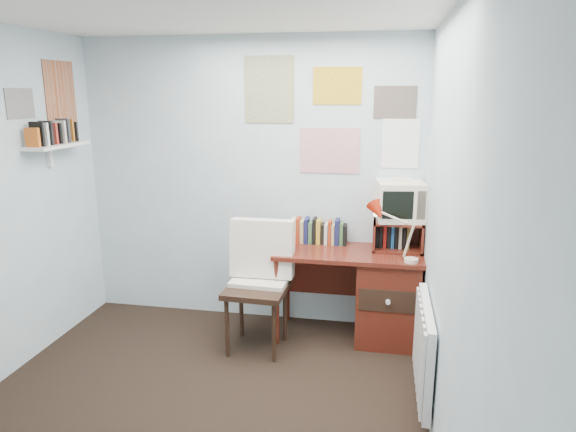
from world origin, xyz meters
name	(u,v)px	position (x,y,z in m)	size (l,w,h in m)	color
back_wall	(250,183)	(0.00, 1.75, 1.25)	(3.00, 0.02, 2.50)	silver
right_wall	(451,252)	(1.50, 0.00, 1.25)	(0.02, 3.50, 2.50)	silver
desk	(380,293)	(1.17, 1.48, 0.41)	(1.20, 0.55, 0.76)	maroon
desk_chair	(256,290)	(0.20, 1.13, 0.50)	(0.51, 0.49, 1.01)	black
desk_lamp	(412,237)	(1.39, 1.28, 0.96)	(0.28, 0.24, 0.40)	red
tv_riser	(398,235)	(1.29, 1.59, 0.89)	(0.40, 0.30, 0.25)	maroon
crt_tv	(400,199)	(1.29, 1.61, 1.18)	(0.37, 0.34, 0.35)	#ECE1C5
book_row	(323,231)	(0.66, 1.66, 0.87)	(0.60, 0.14, 0.22)	maroon
radiator	(424,349)	(1.46, 0.55, 0.42)	(0.09, 0.80, 0.60)	white
wall_shelf	(57,145)	(-1.40, 1.10, 1.62)	(0.20, 0.62, 0.24)	white
posters_back	(331,114)	(0.70, 1.74, 1.85)	(1.20, 0.01, 0.90)	white
posters_left	(41,96)	(-1.49, 1.10, 2.00)	(0.01, 0.70, 0.60)	white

